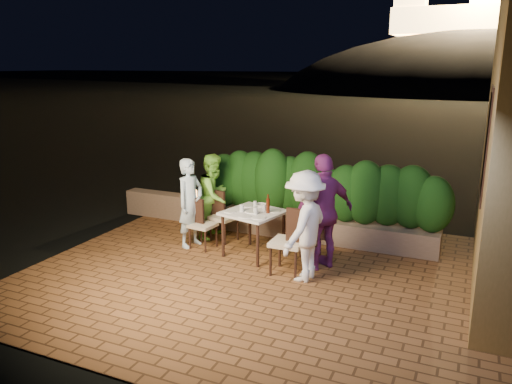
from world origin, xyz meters
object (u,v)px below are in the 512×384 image
Objects in this scene: chair_left_front at (203,224)px; chair_right_back at (308,237)px; beer_bottle at (268,204)px; chair_right_front at (288,241)px; diner_green at (214,196)px; bowl at (261,205)px; dining_table at (254,233)px; chair_left_back at (224,216)px; diner_blue at (190,203)px; parapet_lamp at (194,194)px; diner_white at (305,226)px; diner_purple at (324,212)px.

chair_left_front is 1.84m from chair_right_back.
beer_bottle reaches higher than chair_left_front.
chair_right_front is 0.67× the size of diner_green.
chair_right_back is at bearing -15.05° from bowl.
dining_table is at bearing 9.53° from chair_left_front.
bowl is at bearing 91.89° from dining_table.
diner_blue reaches higher than chair_left_back.
parapet_lamp is (-0.90, 1.24, 0.14)m from chair_left_front.
chair_left_front is at bearing -54.12° from parapet_lamp.
chair_right_front is at bearing -31.20° from dining_table.
chair_right_back is at bearing -104.22° from diner_green.
parapet_lamp is (-1.05, 0.76, 0.12)m from chair_left_back.
beer_bottle is 0.34× the size of chair_left_back.
parapet_lamp is at bearing -33.62° from chair_right_front.
diner_blue is 1.40m from parapet_lamp.
diner_blue is 0.95× the size of diner_white.
diner_blue is (-1.15, -0.35, -0.01)m from bowl.
dining_table is 1.23m from diner_green.
parapet_lamp is at bearing 146.64° from dining_table.
diner_green is at bearing -2.01° from diner_blue.
parapet_lamp is (-2.58, 1.66, 0.06)m from chair_right_front.
diner_purple reaches higher than chair_right_back.
chair_left_front is at bearing -97.06° from diner_white.
chair_right_back is at bearing -72.15° from diner_purple.
bowl is at bearing -122.01° from diner_white.
bowl is at bearing -103.52° from diner_green.
diner_white is 0.56m from diner_purple.
diner_white is (1.83, -1.00, 0.36)m from chair_left_back.
diner_white is (0.81, -0.58, -0.09)m from beer_bottle.
diner_green is at bearing -18.92° from chair_right_back.
chair_left_front is at bearing -170.38° from diner_green.
beer_bottle is 0.36× the size of chair_left_front.
diner_blue is (-0.24, 0.02, 0.34)m from chair_left_front.
chair_right_back is 2.11m from diner_blue.
chair_right_front is (1.54, -0.90, 0.06)m from chair_left_back.
beer_bottle is 2.18× the size of parapet_lamp.
chair_left_back is (-1.02, 0.42, -0.45)m from beer_bottle.
beer_bottle is at bearing 9.77° from chair_left_front.
diner_green is 2.37m from diner_white.
chair_left_front is (-0.91, -0.36, -0.34)m from bowl.
diner_white is at bearing -14.37° from chair_left_back.
chair_right_back is at bearing -159.65° from diner_white.
diner_white is at bearing -118.39° from diner_green.
parapet_lamp is (-1.82, 1.20, 0.20)m from dining_table.
dining_table is at bearing -176.09° from beer_bottle.
bowl is at bearing 130.20° from beer_bottle.
diner_green reaches higher than beer_bottle.
beer_bottle is at bearing -113.27° from diner_green.
chair_left_front is at bearing -14.80° from chair_right_front.
diner_green is at bearing 166.40° from bowl.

